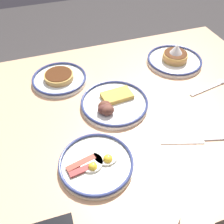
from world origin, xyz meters
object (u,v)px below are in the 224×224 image
Objects in this scene: plate_far_companion at (175,59)px; plate_far_side at (113,103)px; paper_napkin at (179,128)px; tea_spoon at (213,85)px; plate_center_pancakes at (96,163)px; plate_near_main at (59,78)px.

plate_far_side is (0.37, 0.19, -0.01)m from plate_far_companion.
paper_napkin is 0.31m from tea_spoon.
plate_center_pancakes is at bearing 9.41° from paper_napkin.
tea_spoon is (-0.26, -0.17, 0.00)m from paper_napkin.
tea_spoon is at bearing 108.16° from plate_far_companion.
plate_far_companion is 0.22m from tea_spoon.
plate_center_pancakes reaches higher than paper_napkin.
plate_far_companion is at bearing 176.40° from plate_near_main.
plate_far_side is at bearing -45.77° from paper_napkin.
plate_far_side is 1.40× the size of tea_spoon.
plate_center_pancakes is 0.28m from plate_far_side.
plate_center_pancakes reaches higher than tea_spoon.
plate_far_companion is at bearing -139.74° from plate_center_pancakes.
plate_far_companion is 0.97× the size of plate_far_side.
paper_napkin is at bearing 33.34° from tea_spoon.
plate_far_side is 0.44m from tea_spoon.
plate_far_side reaches higher than plate_center_pancakes.
tea_spoon is at bearing 177.56° from plate_far_side.
plate_far_side is (-0.17, 0.23, 0.00)m from plate_near_main.
paper_napkin is at bearing 134.23° from plate_far_side.
paper_napkin is at bearing 63.67° from plate_far_companion.
plate_near_main reaches higher than tea_spoon.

